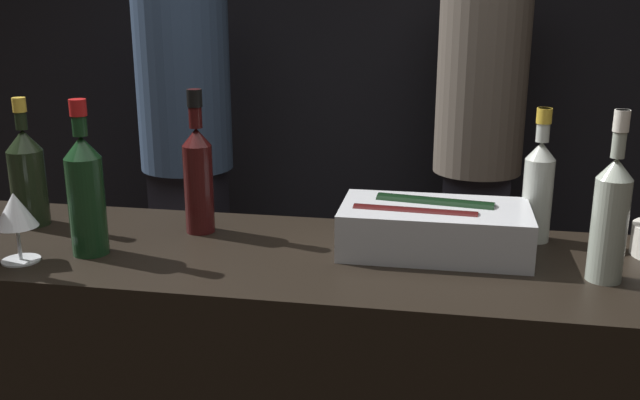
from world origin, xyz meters
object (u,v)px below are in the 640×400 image
wine_glass (15,212)px  person_blond_tee (479,134)px  ice_bin_with_bottles (433,227)px  red_wine_bottle_black_foil (198,173)px  person_in_hoodie (186,132)px  red_wine_bottle_burgundy (86,190)px  champagne_bottle (27,174)px  white_wine_bottle (611,214)px  rose_wine_bottle (538,186)px

wine_glass → person_blond_tee: person_blond_tee is taller
ice_bin_with_bottles → red_wine_bottle_black_foil: size_ratio=1.20×
wine_glass → red_wine_bottle_black_foil: 0.42m
red_wine_bottle_black_foil → person_in_hoodie: (-0.57, 1.41, -0.18)m
red_wine_bottle_burgundy → red_wine_bottle_black_foil: bearing=44.9°
champagne_bottle → person_blond_tee: size_ratio=0.18×
red_wine_bottle_black_foil → person_in_hoodie: size_ratio=0.19×
white_wine_bottle → red_wine_bottle_burgundy: size_ratio=1.01×
ice_bin_with_bottles → red_wine_bottle_burgundy: 0.78m
rose_wine_bottle → person_blond_tee: (-0.08, 1.50, -0.16)m
white_wine_bottle → person_in_hoodie: 2.16m
ice_bin_with_bottles → champagne_bottle: bearing=178.8°
champagne_bottle → red_wine_bottle_black_foil: red_wine_bottle_black_foil is taller
wine_glass → white_wine_bottle: (1.24, 0.11, 0.03)m
ice_bin_with_bottles → rose_wine_bottle: size_ratio=1.33×
wine_glass → red_wine_bottle_black_foil: (0.32, 0.27, 0.04)m
white_wine_bottle → person_blond_tee: size_ratio=0.19×
ice_bin_with_bottles → wine_glass: 0.92m
wine_glass → person_in_hoodie: person_in_hoodie is taller
red_wine_bottle_black_foil → person_blond_tee: 1.74m
wine_glass → person_blond_tee: 2.12m
red_wine_bottle_burgundy → person_in_hoodie: bearing=103.1°
ice_bin_with_bottles → champagne_bottle: (-1.01, 0.02, 0.07)m
ice_bin_with_bottles → red_wine_bottle_burgundy: size_ratio=1.21×
red_wine_bottle_black_foil → wine_glass: bearing=-140.3°
white_wine_bottle → person_in_hoodie: person_in_hoodie is taller
rose_wine_bottle → person_blond_tee: 1.51m
red_wine_bottle_burgundy → person_blond_tee: size_ratio=0.19×
champagne_bottle → red_wine_bottle_burgundy: (0.25, -0.17, 0.02)m
white_wine_bottle → red_wine_bottle_burgundy: white_wine_bottle is taller
white_wine_bottle → champagne_bottle: (-1.36, 0.13, -0.01)m
red_wine_bottle_burgundy → wine_glass: bearing=-150.0°
person_blond_tee → white_wine_bottle: bearing=156.9°
person_blond_tee → wine_glass: bearing=120.9°
person_blond_tee → ice_bin_with_bottles: bearing=144.9°
red_wine_bottle_black_foil → white_wine_bottle: bearing=-9.4°
white_wine_bottle → champagne_bottle: 1.37m
white_wine_bottle → wine_glass: bearing=-174.7°
rose_wine_bottle → red_wine_bottle_burgundy: (-1.00, -0.27, 0.01)m
ice_bin_with_bottles → rose_wine_bottle: bearing=26.9°
person_blond_tee → champagne_bottle: bearing=114.3°
wine_glass → person_blond_tee: bearing=60.3°
person_in_hoodie → person_blond_tee: bearing=98.0°
red_wine_bottle_burgundy → person_blond_tee: 2.00m
champagne_bottle → person_blond_tee: bearing=53.7°
ice_bin_with_bottles → person_in_hoodie: (-1.13, 1.45, -0.09)m
ice_bin_with_bottles → person_blond_tee: (0.16, 1.62, -0.08)m
rose_wine_bottle → white_wine_bottle: 0.26m
red_wine_bottle_burgundy → person_blond_tee: person_blond_tee is taller
ice_bin_with_bottles → white_wine_bottle: bearing=-17.3°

